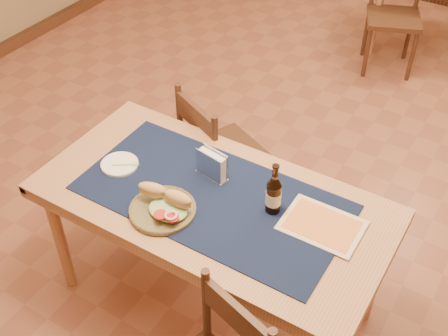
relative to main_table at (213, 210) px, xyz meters
The scene contains 11 objects.
main_table is the anchor object (origin of this frame).
placemat 0.09m from the main_table, ahead, with size 1.20×0.60×0.01m, color #0F1937.
baseboard 1.01m from the main_table, 90.00° to the left, with size 6.00×7.00×0.10m.
chair_main_far 0.68m from the main_table, 119.27° to the left, with size 0.54×0.54×0.89m.
chair_back_near 2.82m from the main_table, 91.13° to the left, with size 0.54×0.54×0.90m.
sandwich_plate 0.25m from the main_table, 124.08° to the right, with size 0.29×0.29×0.11m.
side_plate 0.50m from the main_table, behind, with size 0.18×0.18×0.01m.
fork 0.46m from the main_table, behind, with size 0.12×0.08×0.00m.
beer_bottle 0.33m from the main_table, 13.79° to the left, with size 0.07×0.07×0.25m.
napkin_holder 0.21m from the main_table, 122.89° to the left, with size 0.17×0.08×0.14m.
menu_card 0.51m from the main_table, 10.83° to the left, with size 0.34×0.25×0.01m.
Camera 1 is at (0.99, -2.31, 2.50)m, focal length 45.00 mm.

